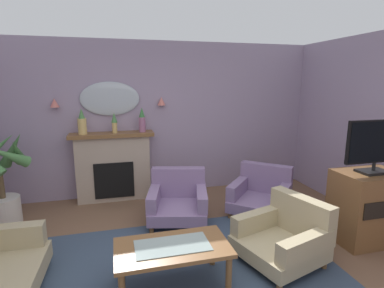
{
  "coord_description": "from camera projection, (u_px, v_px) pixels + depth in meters",
  "views": [
    {
      "loc": [
        -0.7,
        -2.52,
        1.98
      ],
      "look_at": [
        0.36,
        1.52,
        1.12
      ],
      "focal_mm": 28.14,
      "sensor_mm": 36.0,
      "label": 1
    }
  ],
  "objects": [
    {
      "name": "wall_back",
      "position": [
        155.0,
        119.0,
        5.32
      ],
      "size": [
        6.75,
        0.1,
        2.67
      ],
      "primitive_type": "cube",
      "color": "#9E8CA8",
      "rests_on": "ground"
    },
    {
      "name": "patterned_rug",
      "position": [
        191.0,
        274.0,
        3.15
      ],
      "size": [
        3.2,
        2.4,
        0.01
      ],
      "primitive_type": "cube",
      "color": "#38475B",
      "rests_on": "ground"
    },
    {
      "name": "fireplace",
      "position": [
        114.0,
        167.0,
        5.08
      ],
      "size": [
        1.36,
        0.36,
        1.16
      ],
      "color": "tan",
      "rests_on": "ground"
    },
    {
      "name": "mantel_vase_left",
      "position": [
        82.0,
        123.0,
        4.79
      ],
      "size": [
        0.14,
        0.14,
        0.41
      ],
      "color": "tan",
      "rests_on": "fireplace"
    },
    {
      "name": "mantel_vase_centre",
      "position": [
        114.0,
        122.0,
        4.91
      ],
      "size": [
        0.1,
        0.1,
        0.33
      ],
      "color": "tan",
      "rests_on": "fireplace"
    },
    {
      "name": "mantel_vase_right",
      "position": [
        142.0,
        120.0,
        5.02
      ],
      "size": [
        0.11,
        0.11,
        0.41
      ],
      "color": "#9E6084",
      "rests_on": "fireplace"
    },
    {
      "name": "wall_mirror",
      "position": [
        110.0,
        99.0,
        4.99
      ],
      "size": [
        0.96,
        0.06,
        0.56
      ],
      "primitive_type": "ellipsoid",
      "color": "#B2BCC6"
    },
    {
      "name": "wall_sconce_left",
      "position": [
        54.0,
        103.0,
        4.74
      ],
      "size": [
        0.14,
        0.14,
        0.14
      ],
      "primitive_type": "cone",
      "color": "#D17066"
    },
    {
      "name": "wall_sconce_right",
      "position": [
        161.0,
        101.0,
        5.16
      ],
      "size": [
        0.14,
        0.14,
        0.14
      ],
      "primitive_type": "cone",
      "color": "#D17066"
    },
    {
      "name": "coffee_table",
      "position": [
        172.0,
        251.0,
        2.9
      ],
      "size": [
        1.1,
        0.6,
        0.45
      ],
      "color": "brown",
      "rests_on": "ground"
    },
    {
      "name": "armchair_in_corner",
      "position": [
        261.0,
        193.0,
        4.61
      ],
      "size": [
        1.14,
        1.14,
        0.71
      ],
      "color": "gray",
      "rests_on": "ground"
    },
    {
      "name": "armchair_by_coffee_table",
      "position": [
        285.0,
        235.0,
        3.36
      ],
      "size": [
        1.02,
        1.0,
        0.71
      ],
      "color": "tan",
      "rests_on": "ground"
    },
    {
      "name": "armchair_beside_couch",
      "position": [
        178.0,
        199.0,
        4.39
      ],
      "size": [
        0.97,
        0.99,
        0.71
      ],
      "color": "gray",
      "rests_on": "ground"
    },
    {
      "name": "tv_cabinet",
      "position": [
        367.0,
        207.0,
        3.77
      ],
      "size": [
        0.8,
        0.57,
        0.9
      ],
      "color": "brown",
      "rests_on": "ground"
    },
    {
      "name": "tv_flatscreen",
      "position": [
        377.0,
        145.0,
        3.59
      ],
      "size": [
        0.84,
        0.24,
        0.65
      ],
      "color": "black",
      "rests_on": "tv_cabinet"
    },
    {
      "name": "potted_plant_tall_palm",
      "position": [
        0.0,
        176.0,
        4.18
      ],
      "size": [
        0.88,
        0.88,
        1.32
      ],
      "color": "silver",
      "rests_on": "ground"
    }
  ]
}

